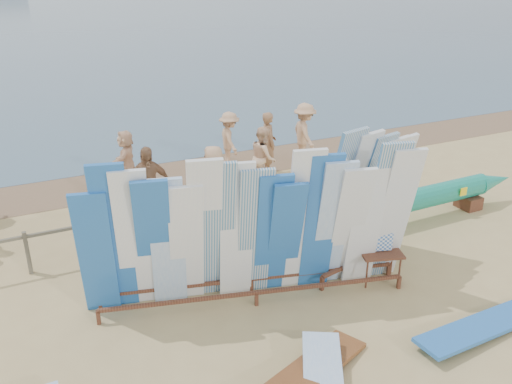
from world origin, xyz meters
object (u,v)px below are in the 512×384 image
beach_chair_right (215,210)px  beachgoer_4 (148,186)px  vendor_table (380,265)px  beachgoer_6 (214,180)px  beachgoer_8 (263,157)px  beachgoer_7 (269,143)px  beach_chair_left (145,217)px  side_surfboard_rack (356,204)px  flat_board_d (482,332)px  stroller (204,199)px  outrigger_canoe (420,200)px  beachgoer_extra_0 (304,134)px  beachgoer_9 (230,140)px  main_surfboard_rack (254,234)px  beachgoer_5 (127,158)px

beach_chair_right → beachgoer_4: size_ratio=0.45×
vendor_table → beachgoer_6: (-1.68, 4.22, 0.51)m
beachgoer_6 → beachgoer_8: (1.82, 1.04, -0.02)m
beachgoer_7 → beach_chair_left: bearing=125.3°
side_surfboard_rack → beach_chair_left: size_ratio=3.62×
flat_board_d → beach_chair_left: size_ratio=3.22×
vendor_table → flat_board_d: size_ratio=0.38×
beachgoer_4 → beachgoer_8: 3.52m
beachgoer_7 → vendor_table: bearing=-176.6°
vendor_table → stroller: (-1.96, 4.25, 0.06)m
outrigger_canoe → beachgoer_extra_0: bearing=94.4°
side_surfboard_rack → beachgoer_6: (-1.55, 3.53, -0.51)m
side_surfboard_rack → beachgoer_6: 3.89m
outrigger_canoe → flat_board_d: size_ratio=2.20×
flat_board_d → stroller: bearing=17.6°
side_surfboard_rack → flat_board_d: bearing=-88.4°
beachgoer_9 → beach_chair_right: bearing=159.1°
main_surfboard_rack → beachgoer_5: (-0.75, 6.48, -0.55)m
main_surfboard_rack → beachgoer_7: bearing=75.0°
beach_chair_right → beachgoer_9: beachgoer_9 is taller
outrigger_canoe → vendor_table: vendor_table is taller
main_surfboard_rack → beachgoer_8: bearing=76.1°
beachgoer_5 → flat_board_d: bearing=50.7°
beach_chair_left → stroller: stroller is taller
outrigger_canoe → beachgoer_4: beachgoer_4 is taller
outrigger_canoe → beachgoer_8: beachgoer_8 is taller
stroller → side_surfboard_rack: bearing=-74.7°
beachgoer_4 → beachgoer_6: beachgoer_4 is taller
outrigger_canoe → beachgoer_extra_0: 4.63m
beachgoer_4 → flat_board_d: bearing=-56.2°
beachgoer_4 → beachgoer_8: size_ratio=1.13×
outrigger_canoe → stroller: stroller is taller
beachgoer_6 → beachgoer_8: beachgoer_6 is taller
beach_chair_right → beachgoer_extra_0: (3.85, 2.48, 0.68)m
beachgoer_extra_0 → side_surfboard_rack: bearing=167.5°
beach_chair_right → beachgoer_8: size_ratio=0.51×
beachgoer_4 → beach_chair_left: bearing=-134.0°
side_surfboard_rack → beachgoer_9: size_ratio=1.83×
side_surfboard_rack → beachgoer_5: size_ratio=1.98×
beachgoer_5 → beachgoer_extra_0: beachgoer_extra_0 is taller
beachgoer_6 → main_surfboard_rack: bearing=18.7°
outrigger_canoe → beachgoer_4: size_ratio=3.16×
beach_chair_right → beachgoer_6: 0.72m
beachgoer_4 → beachgoer_8: bearing=17.9°
main_surfboard_rack → beach_chair_right: main_surfboard_rack is taller
outrigger_canoe → stroller: bearing=149.3°
main_surfboard_rack → beachgoer_6: size_ratio=3.41×
beach_chair_right → side_surfboard_rack: bearing=-60.6°
beachgoer_9 → beachgoer_8: beachgoer_8 is taller
beach_chair_left → beachgoer_4: 0.73m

